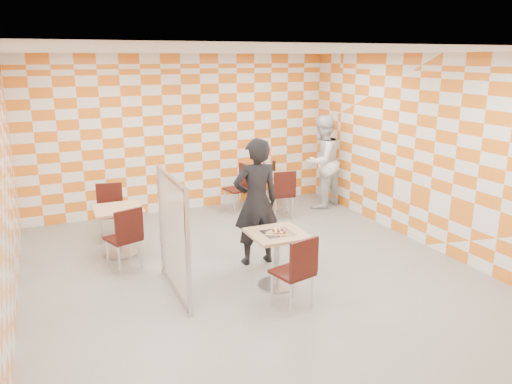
% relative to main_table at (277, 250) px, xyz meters
% --- Properties ---
extents(room_shell, '(7.00, 7.00, 7.00)m').
position_rel_main_table_xyz_m(room_shell, '(-0.14, 0.93, 0.99)').
color(room_shell, gray).
rests_on(room_shell, ground).
extents(main_table, '(0.70, 0.70, 0.75)m').
position_rel_main_table_xyz_m(main_table, '(0.00, 0.00, 0.00)').
color(main_table, tan).
rests_on(main_table, ground).
extents(second_table, '(0.70, 0.70, 0.75)m').
position_rel_main_table_xyz_m(second_table, '(1.41, 3.21, 0.00)').
color(second_table, tan).
rests_on(second_table, ground).
extents(empty_table, '(0.70, 0.70, 0.75)m').
position_rel_main_table_xyz_m(empty_table, '(-1.71, 1.94, 0.00)').
color(empty_table, tan).
rests_on(empty_table, ground).
extents(chair_main_front, '(0.51, 0.52, 0.92)m').
position_rel_main_table_xyz_m(chair_main_front, '(-0.06, -0.68, 0.04)').
color(chair_main_front, '#38100B').
rests_on(chair_main_front, ground).
extents(chair_second_front, '(0.48, 0.49, 0.92)m').
position_rel_main_table_xyz_m(chair_second_front, '(1.36, 2.53, 0.04)').
color(chair_second_front, '#38100B').
rests_on(chair_second_front, ground).
extents(chair_second_side, '(0.50, 0.50, 0.92)m').
position_rel_main_table_xyz_m(chair_second_side, '(0.83, 3.30, 0.04)').
color(chair_second_side, '#38100B').
rests_on(chair_second_side, ground).
extents(chair_empty_near, '(0.54, 0.55, 0.92)m').
position_rel_main_table_xyz_m(chair_empty_near, '(-1.71, 1.31, 0.04)').
color(chair_empty_near, '#38100B').
rests_on(chair_empty_near, ground).
extents(chair_empty_far, '(0.48, 0.49, 0.92)m').
position_rel_main_table_xyz_m(chair_empty_far, '(-1.73, 2.74, 0.04)').
color(chair_empty_far, '#38100B').
rests_on(chair_empty_far, ground).
extents(partition, '(0.08, 1.38, 1.55)m').
position_rel_main_table_xyz_m(partition, '(-1.27, 0.33, 0.28)').
color(partition, white).
rests_on(partition, ground).
extents(man_dark, '(0.70, 0.48, 1.85)m').
position_rel_main_table_xyz_m(man_dark, '(0.07, 0.85, 0.42)').
color(man_dark, black).
rests_on(man_dark, ground).
extents(man_white, '(1.10, 1.00, 1.85)m').
position_rel_main_table_xyz_m(man_white, '(2.41, 2.94, 0.42)').
color(man_white, white).
rests_on(man_white, ground).
extents(pizza_on_foil, '(0.40, 0.40, 0.04)m').
position_rel_main_table_xyz_m(pizza_on_foil, '(-0.00, -0.02, 0.26)').
color(pizza_on_foil, silver).
rests_on(pizza_on_foil, main_table).
extents(sport_bottle, '(0.06, 0.06, 0.20)m').
position_rel_main_table_xyz_m(sport_bottle, '(1.30, 3.28, 0.33)').
color(sport_bottle, white).
rests_on(sport_bottle, second_table).
extents(soda_bottle, '(0.07, 0.07, 0.23)m').
position_rel_main_table_xyz_m(soda_bottle, '(1.53, 3.30, 0.34)').
color(soda_bottle, black).
rests_on(soda_bottle, second_table).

